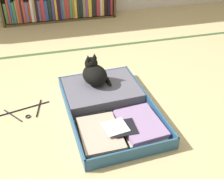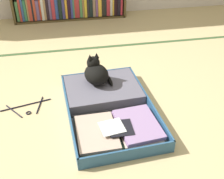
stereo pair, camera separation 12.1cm
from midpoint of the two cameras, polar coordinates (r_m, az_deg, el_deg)
ground_plane at (r=2.11m, az=-2.12°, el=-6.77°), size 10.00×10.00×0.00m
tatami_border at (r=3.16m, az=-5.84°, el=8.16°), size 4.80×0.05×0.00m
open_suitcase at (r=2.21m, az=0.74°, el=-3.05°), size 0.69×1.03×0.10m
black_cat at (r=2.33m, az=-1.81°, el=3.39°), size 0.26×0.28×0.25m
clothes_hanger at (r=2.32m, az=-15.50°, el=-3.58°), size 0.39×0.24×0.01m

